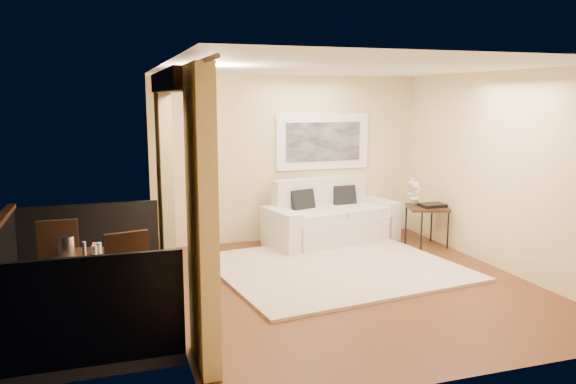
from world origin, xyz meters
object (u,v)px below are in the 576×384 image
orchid (415,192)px  bistro_table (86,262)px  sofa (329,220)px  balcony_chair_far (60,255)px  balcony_chair_near (131,276)px  side_table (427,210)px  ice_bucket (66,245)px

orchid → bistro_table: 5.16m
sofa → orchid: 1.44m
balcony_chair_far → balcony_chair_near: balcony_chair_near is taller
sofa → balcony_chair_far: (-3.99, -1.67, 0.22)m
orchid → side_table: bearing=-49.1°
side_table → balcony_chair_far: 5.43m
bistro_table → balcony_chair_far: (-0.30, 0.47, -0.02)m
ice_bucket → side_table: bearing=14.2°
sofa → balcony_chair_near: 4.26m
side_table → ice_bucket: (-5.25, -1.33, 0.20)m
bistro_table → orchid: bearing=17.6°
bistro_table → balcony_chair_near: bearing=-54.1°
sofa → side_table: sofa is taller
balcony_chair_far → orchid: bearing=-168.3°
side_table → balcony_chair_far: size_ratio=0.74×
balcony_chair_far → balcony_chair_near: size_ratio=0.98×
ice_bucket → balcony_chair_near: bearing=-46.4°
sofa → balcony_chair_near: size_ratio=2.25×
side_table → balcony_chair_near: 5.03m
bistro_table → side_table: bearing=15.4°
orchid → ice_bucket: orchid is taller
sofa → balcony_chair_near: bearing=-151.9°
bistro_table → ice_bucket: bearing=162.2°
side_table → orchid: (-0.14, 0.17, 0.28)m
orchid → bistro_table: orchid is taller
side_table → bistro_table: bearing=-164.6°
balcony_chair_near → ice_bucket: 0.94m
side_table → orchid: bearing=130.9°
sofa → balcony_chair_near: (-3.26, -2.74, 0.23)m
ice_bucket → orchid: bearing=16.3°
side_table → bistro_table: 5.24m
sofa → bistro_table: bearing=-161.9°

